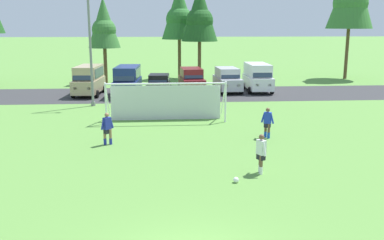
{
  "coord_description": "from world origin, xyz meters",
  "views": [
    {
      "loc": [
        -0.64,
        -9.69,
        5.93
      ],
      "look_at": [
        0.78,
        9.43,
        1.7
      ],
      "focal_mm": 40.39,
      "sensor_mm": 36.0,
      "label": 1
    }
  ],
  "objects_px": {
    "parked_car_slot_left": "(128,80)",
    "parked_car_slot_center_left": "(159,84)",
    "parked_car_slot_center_right": "(227,79)",
    "parked_car_slot_center": "(192,80)",
    "soccer_goal": "(166,100)",
    "player_defender_far": "(107,129)",
    "parked_car_slot_right": "(258,77)",
    "parked_car_slot_far_left": "(89,80)",
    "player_midfield_center": "(261,154)",
    "player_striker_near": "(267,123)",
    "street_lamp": "(93,48)",
    "soccer_ball": "(236,180)"
  },
  "relations": [
    {
      "from": "parked_car_slot_right",
      "to": "soccer_ball",
      "type": "bearing_deg",
      "value": -104.62
    },
    {
      "from": "parked_car_slot_far_left",
      "to": "parked_car_slot_center",
      "type": "relative_size",
      "value": 1.05
    },
    {
      "from": "parked_car_slot_left",
      "to": "parked_car_slot_right",
      "type": "distance_m",
      "value": 11.71
    },
    {
      "from": "parked_car_slot_center",
      "to": "soccer_goal",
      "type": "bearing_deg",
      "value": -102.0
    },
    {
      "from": "soccer_ball",
      "to": "parked_car_slot_center_left",
      "type": "xyz_separation_m",
      "value": [
        -2.95,
        22.08,
        0.77
      ]
    },
    {
      "from": "player_defender_far",
      "to": "street_lamp",
      "type": "relative_size",
      "value": 0.2
    },
    {
      "from": "parked_car_slot_right",
      "to": "parked_car_slot_center",
      "type": "bearing_deg",
      "value": -179.89
    },
    {
      "from": "parked_car_slot_center_right",
      "to": "parked_car_slot_center",
      "type": "bearing_deg",
      "value": -179.14
    },
    {
      "from": "player_striker_near",
      "to": "soccer_goal",
      "type": "bearing_deg",
      "value": 138.04
    },
    {
      "from": "parked_car_slot_left",
      "to": "parked_car_slot_center",
      "type": "relative_size",
      "value": 1.04
    },
    {
      "from": "soccer_ball",
      "to": "player_defender_far",
      "type": "height_order",
      "value": "player_defender_far"
    },
    {
      "from": "parked_car_slot_center_left",
      "to": "parked_car_slot_center",
      "type": "height_order",
      "value": "parked_car_slot_center"
    },
    {
      "from": "parked_car_slot_far_left",
      "to": "parked_car_slot_right",
      "type": "distance_m",
      "value": 14.98
    },
    {
      "from": "parked_car_slot_center_left",
      "to": "parked_car_slot_right",
      "type": "distance_m",
      "value": 8.99
    },
    {
      "from": "player_defender_far",
      "to": "parked_car_slot_center_right",
      "type": "height_order",
      "value": "parked_car_slot_center_right"
    },
    {
      "from": "player_midfield_center",
      "to": "parked_car_slot_center_left",
      "type": "height_order",
      "value": "parked_car_slot_center_left"
    },
    {
      "from": "parked_car_slot_center_right",
      "to": "parked_car_slot_right",
      "type": "distance_m",
      "value": 2.78
    },
    {
      "from": "player_striker_near",
      "to": "parked_car_slot_center",
      "type": "xyz_separation_m",
      "value": [
        -2.86,
        16.37,
        0.29
      ]
    },
    {
      "from": "soccer_goal",
      "to": "parked_car_slot_center",
      "type": "relative_size",
      "value": 1.58
    },
    {
      "from": "soccer_goal",
      "to": "parked_car_slot_center_left",
      "type": "xyz_separation_m",
      "value": [
        -0.46,
        10.75,
        -0.42
      ]
    },
    {
      "from": "player_midfield_center",
      "to": "player_defender_far",
      "type": "relative_size",
      "value": 1.0
    },
    {
      "from": "parked_car_slot_center_left",
      "to": "parked_car_slot_center_right",
      "type": "distance_m",
      "value": 6.24
    },
    {
      "from": "soccer_goal",
      "to": "parked_car_slot_left",
      "type": "bearing_deg",
      "value": 107.45
    },
    {
      "from": "soccer_goal",
      "to": "player_defender_far",
      "type": "xyz_separation_m",
      "value": [
        -3.05,
        -5.49,
        -0.47
      ]
    },
    {
      "from": "soccer_goal",
      "to": "parked_car_slot_center_right",
      "type": "height_order",
      "value": "soccer_goal"
    },
    {
      "from": "parked_car_slot_far_left",
      "to": "parked_car_slot_center_right",
      "type": "bearing_deg",
      "value": 4.62
    },
    {
      "from": "soccer_goal",
      "to": "parked_car_slot_center_left",
      "type": "distance_m",
      "value": 10.76
    },
    {
      "from": "soccer_goal",
      "to": "player_defender_far",
      "type": "distance_m",
      "value": 6.3
    },
    {
      "from": "soccer_goal",
      "to": "parked_car_slot_left",
      "type": "xyz_separation_m",
      "value": [
        -3.11,
        9.89,
        0.05
      ]
    },
    {
      "from": "parked_car_slot_left",
      "to": "street_lamp",
      "type": "xyz_separation_m",
      "value": [
        -2.11,
        -4.45,
        2.96
      ]
    },
    {
      "from": "player_striker_near",
      "to": "player_midfield_center",
      "type": "bearing_deg",
      "value": -106.47
    },
    {
      "from": "soccer_ball",
      "to": "parked_car_slot_center_left",
      "type": "height_order",
      "value": "parked_car_slot_center_left"
    },
    {
      "from": "parked_car_slot_left",
      "to": "parked_car_slot_center_left",
      "type": "relative_size",
      "value": 1.14
    },
    {
      "from": "parked_car_slot_left",
      "to": "parked_car_slot_center_left",
      "type": "distance_m",
      "value": 2.82
    },
    {
      "from": "player_striker_near",
      "to": "player_defender_far",
      "type": "bearing_deg",
      "value": -175.18
    },
    {
      "from": "parked_car_slot_center_right",
      "to": "street_lamp",
      "type": "relative_size",
      "value": 0.56
    },
    {
      "from": "player_midfield_center",
      "to": "street_lamp",
      "type": "xyz_separation_m",
      "value": [
        -8.9,
        15.78,
        3.48
      ]
    },
    {
      "from": "parked_car_slot_center",
      "to": "player_midfield_center",
      "type": "bearing_deg",
      "value": -86.83
    },
    {
      "from": "parked_car_slot_center",
      "to": "parked_car_slot_center_right",
      "type": "relative_size",
      "value": 1.0
    },
    {
      "from": "player_defender_far",
      "to": "parked_car_slot_right",
      "type": "xyz_separation_m",
      "value": [
        11.52,
        17.08,
        0.52
      ]
    },
    {
      "from": "player_defender_far",
      "to": "parked_car_slot_right",
      "type": "distance_m",
      "value": 20.61
    },
    {
      "from": "parked_car_slot_far_left",
      "to": "parked_car_slot_center",
      "type": "bearing_deg",
      "value": 5.98
    },
    {
      "from": "parked_car_slot_far_left",
      "to": "parked_car_slot_center_right",
      "type": "height_order",
      "value": "parked_car_slot_far_left"
    },
    {
      "from": "player_defender_far",
      "to": "parked_car_slot_center_left",
      "type": "bearing_deg",
      "value": 80.96
    },
    {
      "from": "street_lamp",
      "to": "parked_car_slot_left",
      "type": "bearing_deg",
      "value": 64.6
    },
    {
      "from": "player_striker_near",
      "to": "street_lamp",
      "type": "bearing_deg",
      "value": 135.89
    },
    {
      "from": "player_midfield_center",
      "to": "parked_car_slot_center",
      "type": "height_order",
      "value": "parked_car_slot_center"
    },
    {
      "from": "player_defender_far",
      "to": "player_striker_near",
      "type": "bearing_deg",
      "value": 4.82
    },
    {
      "from": "player_defender_far",
      "to": "player_midfield_center",
      "type": "bearing_deg",
      "value": -35.83
    },
    {
      "from": "soccer_ball",
      "to": "parked_car_slot_center_left",
      "type": "bearing_deg",
      "value": 97.62
    }
  ]
}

